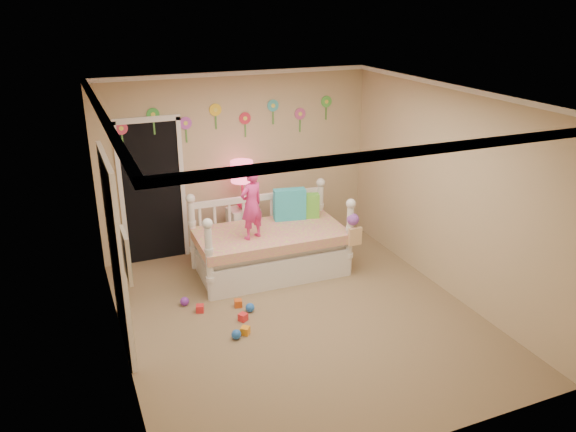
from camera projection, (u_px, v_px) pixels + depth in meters
name	position (u px, v px, depth m)	size (l,w,h in m)	color
floor	(300.00, 316.00, 6.69)	(4.00, 4.50, 0.01)	#7F684C
ceiling	(302.00, 96.00, 5.75)	(4.00, 4.50, 0.01)	white
back_wall	(238.00, 163.00, 8.15)	(4.00, 0.01, 2.60)	tan
left_wall	(113.00, 243.00, 5.50)	(0.01, 4.50, 2.60)	tan
right_wall	(449.00, 192.00, 6.93)	(0.01, 4.50, 2.60)	tan
crown_molding	(301.00, 99.00, 5.76)	(4.00, 4.50, 0.06)	white
daybed	(270.00, 235.00, 7.60)	(2.02, 1.09, 1.10)	white
pillow_turquoise	(290.00, 204.00, 7.88)	(0.44, 0.15, 0.44)	#28BAC9
pillow_lime	(306.00, 206.00, 7.96)	(0.37, 0.14, 0.35)	#66C93D
child	(251.00, 204.00, 7.17)	(0.34, 0.22, 0.93)	#ED3693
nightstand	(244.00, 231.00, 8.24)	(0.42, 0.32, 0.70)	white
table_lamp	(242.00, 177.00, 7.95)	(0.32, 0.32, 0.70)	#F92160
closet_doorway	(153.00, 191.00, 7.79)	(0.90, 0.04, 2.07)	black
flower_decals	(231.00, 119.00, 7.88)	(3.40, 0.02, 0.50)	#B2668C
mirror_closet	(117.00, 253.00, 5.87)	(0.07, 1.30, 2.10)	white
wall_picture	(126.00, 255.00, 4.65)	(0.05, 0.34, 0.42)	white
hanging_bag	(353.00, 230.00, 7.43)	(0.20, 0.16, 0.36)	beige
toy_scatter	(228.00, 316.00, 6.59)	(0.80, 1.30, 0.11)	#996666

